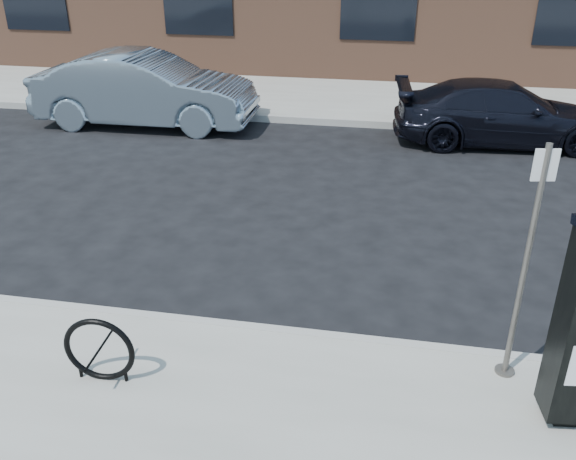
% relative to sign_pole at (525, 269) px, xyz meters
% --- Properties ---
extents(ground, '(120.00, 120.00, 0.00)m').
position_rel_sign_pole_xyz_m(ground, '(-1.99, 0.30, -1.29)').
color(ground, black).
rests_on(ground, ground).
extents(sidewalk_far, '(60.00, 12.00, 0.15)m').
position_rel_sign_pole_xyz_m(sidewalk_far, '(-1.99, 14.30, -1.21)').
color(sidewalk_far, gray).
rests_on(sidewalk_far, ground).
extents(curb_near, '(60.00, 0.12, 0.16)m').
position_rel_sign_pole_xyz_m(curb_near, '(-1.99, 0.28, -1.21)').
color(curb_near, '#9E9B93').
rests_on(curb_near, ground).
extents(curb_far, '(60.00, 0.12, 0.16)m').
position_rel_sign_pole_xyz_m(curb_far, '(-1.99, 8.32, -1.21)').
color(curb_far, '#9E9B93').
rests_on(curb_far, ground).
extents(sign_pole, '(0.20, 0.18, 2.29)m').
position_rel_sign_pole_xyz_m(sign_pole, '(0.00, 0.00, 0.00)').
color(sign_pole, '#504B46').
rests_on(sign_pole, sidewalk_near).
extents(bike_rack, '(0.68, 0.09, 0.68)m').
position_rel_sign_pole_xyz_m(bike_rack, '(-3.74, -0.80, -0.81)').
color(bike_rack, black).
rests_on(bike_rack, sidewalk_near).
extents(car_silver, '(4.84, 1.77, 1.58)m').
position_rel_sign_pole_xyz_m(car_silver, '(-6.74, 7.59, -0.50)').
color(car_silver, gray).
rests_on(car_silver, ground).
extents(car_dark, '(4.43, 2.09, 1.25)m').
position_rel_sign_pole_xyz_m(car_dark, '(0.83, 7.70, -0.66)').
color(car_dark, black).
rests_on(car_dark, ground).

